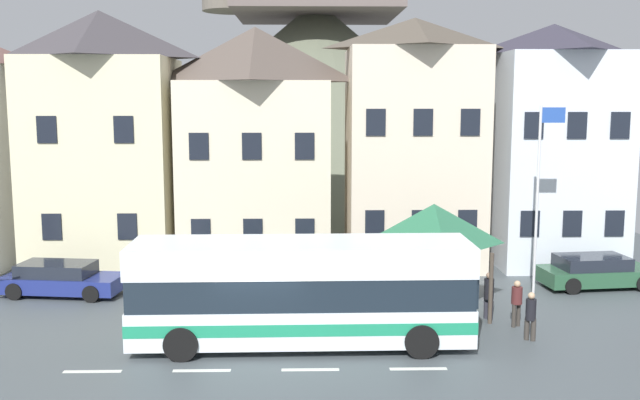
% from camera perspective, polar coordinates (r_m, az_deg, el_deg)
% --- Properties ---
extents(ground_plane, '(40.00, 60.00, 0.07)m').
position_cam_1_polar(ground_plane, '(21.72, -4.86, -12.07)').
color(ground_plane, '#485155').
extents(townhouse_01, '(6.21, 5.21, 11.24)m').
position_cam_1_polar(townhouse_01, '(33.19, -16.85, 4.57)').
color(townhouse_01, beige).
rests_on(townhouse_01, ground_plane).
extents(townhouse_02, '(6.48, 5.67, 10.58)m').
position_cam_1_polar(townhouse_02, '(32.30, -5.09, 4.20)').
color(townhouse_02, beige).
rests_on(townhouse_02, ground_plane).
extents(townhouse_03, '(5.83, 5.17, 10.95)m').
position_cam_1_polar(townhouse_03, '(32.34, 7.43, 4.51)').
color(townhouse_03, beige).
rests_on(townhouse_03, ground_plane).
extents(townhouse_04, '(5.37, 6.51, 10.77)m').
position_cam_1_polar(townhouse_04, '(34.53, 17.80, 4.26)').
color(townhouse_04, silver).
rests_on(townhouse_04, ground_plane).
extents(hilltop_castle, '(35.46, 35.46, 23.65)m').
position_cam_1_polar(hilltop_castle, '(54.18, -0.35, 8.51)').
color(hilltop_castle, '#606552').
rests_on(hilltop_castle, ground_plane).
extents(transit_bus, '(10.24, 2.83, 3.20)m').
position_cam_1_polar(transit_bus, '(21.77, -1.48, -7.44)').
color(transit_bus, white).
rests_on(transit_bus, ground_plane).
extents(bus_shelter, '(3.60, 3.60, 3.80)m').
position_cam_1_polar(bus_shelter, '(25.39, 9.04, -1.92)').
color(bus_shelter, '#473D33').
rests_on(bus_shelter, ground_plane).
extents(parked_car_00, '(3.95, 2.04, 1.29)m').
position_cam_1_polar(parked_car_00, '(28.68, 7.58, -5.73)').
color(parked_car_00, black).
rests_on(parked_car_00, ground_plane).
extents(parked_car_01, '(4.72, 2.36, 1.26)m').
position_cam_1_polar(parked_car_01, '(29.19, -19.93, -5.93)').
color(parked_car_01, navy).
rests_on(parked_car_01, ground_plane).
extents(parked_car_02, '(4.62, 2.39, 1.27)m').
position_cam_1_polar(parked_car_02, '(30.62, 21.07, -5.34)').
color(parked_car_02, '#295438').
rests_on(parked_car_02, ground_plane).
extents(pedestrian_00, '(0.35, 0.35, 1.55)m').
position_cam_1_polar(pedestrian_00, '(24.52, 15.40, -7.66)').
color(pedestrian_00, '#38332D').
rests_on(pedestrian_00, ground_plane).
extents(pedestrian_01, '(0.33, 0.37, 1.63)m').
position_cam_1_polar(pedestrian_01, '(25.11, 13.29, -7.35)').
color(pedestrian_01, '#2D2D38').
rests_on(pedestrian_01, ground_plane).
extents(pedestrian_02, '(0.33, 0.32, 1.53)m').
position_cam_1_polar(pedestrian_02, '(23.32, 16.43, -8.73)').
color(pedestrian_02, '#38332D').
rests_on(pedestrian_02, ground_plane).
extents(pedestrian_03, '(0.30, 0.31, 1.56)m').
position_cam_1_polar(pedestrian_03, '(24.71, 9.34, -7.57)').
color(pedestrian_03, '#2D2D38').
rests_on(pedestrian_03, ground_plane).
extents(public_bench, '(1.80, 0.48, 0.87)m').
position_cam_1_polar(public_bench, '(27.75, 10.29, -6.60)').
color(public_bench, '#33473D').
rests_on(public_bench, ground_plane).
extents(flagpole, '(0.95, 0.10, 7.20)m').
position_cam_1_polar(flagpole, '(27.70, 17.10, 0.92)').
color(flagpole, silver).
rests_on(flagpole, ground_plane).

